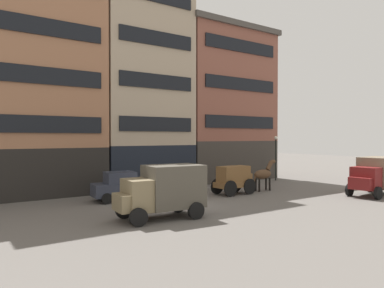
# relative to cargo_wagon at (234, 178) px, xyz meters

# --- Properties ---
(ground_plane) EXTENTS (120.00, 120.00, 0.00)m
(ground_plane) POSITION_rel_cargo_wagon_xyz_m (-5.83, -1.89, -1.15)
(ground_plane) COLOR #605B56
(building_center_left) EXTENTS (8.07, 5.91, 16.16)m
(building_center_left) POSITION_rel_cargo_wagon_xyz_m (-10.92, 7.86, 6.98)
(building_center_left) COLOR black
(building_center_left) RESTS_ON ground_plane
(building_center_right) EXTENTS (7.89, 5.91, 16.95)m
(building_center_right) POSITION_rel_cargo_wagon_xyz_m (-3.29, 7.86, 7.37)
(building_center_right) COLOR black
(building_center_right) RESTS_ON ground_plane
(building_far_right) EXTENTS (10.13, 5.91, 14.41)m
(building_far_right) POSITION_rel_cargo_wagon_xyz_m (5.37, 7.86, 6.10)
(building_far_right) COLOR #38332D
(building_far_right) RESTS_ON ground_plane
(cargo_wagon) EXTENTS (2.92, 1.55, 1.98)m
(cargo_wagon) POSITION_rel_cargo_wagon_xyz_m (0.00, 0.00, 0.00)
(cargo_wagon) COLOR brown
(cargo_wagon) RESTS_ON ground_plane
(draft_horse) EXTENTS (2.34, 0.63, 2.30)m
(draft_horse) POSITION_rel_cargo_wagon_xyz_m (2.95, 0.00, 0.12)
(draft_horse) COLOR #513823
(draft_horse) RESTS_ON ground_plane
(delivery_truck_near) EXTENTS (4.47, 2.42, 2.62)m
(delivery_truck_near) POSITION_rel_cargo_wagon_xyz_m (-7.95, -3.76, 0.28)
(delivery_truck_near) COLOR #7A6B4C
(delivery_truck_near) RESTS_ON ground_plane
(delivery_truck_far) EXTENTS (4.46, 2.40, 2.62)m
(delivery_truck_far) POSITION_rel_cargo_wagon_xyz_m (7.69, -5.90, 0.28)
(delivery_truck_far) COLOR maroon
(delivery_truck_far) RESTS_ON ground_plane
(sedan_dark) EXTENTS (3.85, 2.19, 1.83)m
(sedan_dark) POSITION_rel_cargo_wagon_xyz_m (-7.52, 2.16, -0.23)
(sedan_dark) COLOR #333847
(sedan_dark) RESTS_ON ground_plane
(pedestrian_officer) EXTENTS (0.49, 0.49, 1.79)m
(pedestrian_officer) POSITION_rel_cargo_wagon_xyz_m (-0.46, 2.77, -0.17)
(pedestrian_officer) COLOR #38332D
(pedestrian_officer) RESTS_ON ground_plane
(streetlamp_curbside) EXTENTS (0.32, 0.32, 4.12)m
(streetlamp_curbside) POSITION_rel_cargo_wagon_xyz_m (8.57, 3.93, 1.52)
(streetlamp_curbside) COLOR black
(streetlamp_curbside) RESTS_ON ground_plane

